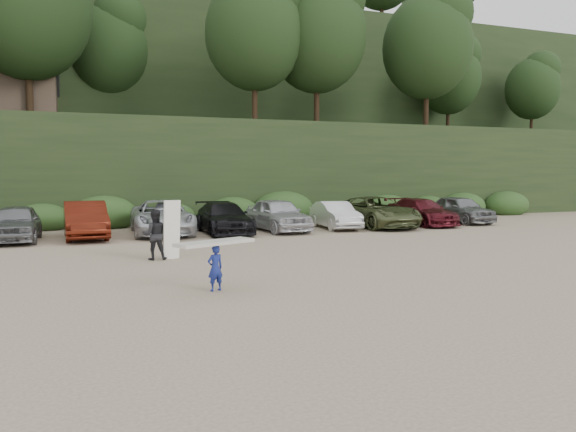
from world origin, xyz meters
name	(u,v)px	position (x,y,z in m)	size (l,w,h in m)	color
ground	(312,264)	(0.00, 0.00, 0.00)	(120.00, 120.00, 0.00)	tan
hillside_backdrop	(153,80)	(-0.26, 35.93, 11.22)	(90.00, 41.50, 28.00)	black
parked_cars	(154,219)	(-3.70, 9.89, 0.79)	(36.71, 6.42, 1.65)	#B6B5BA
child_surfer	(215,257)	(-3.86, -2.96, 0.85)	(2.13, 1.36, 1.24)	navy
adult_surfer	(156,234)	(-4.55, 2.57, 0.86)	(1.31, 0.75, 1.99)	black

